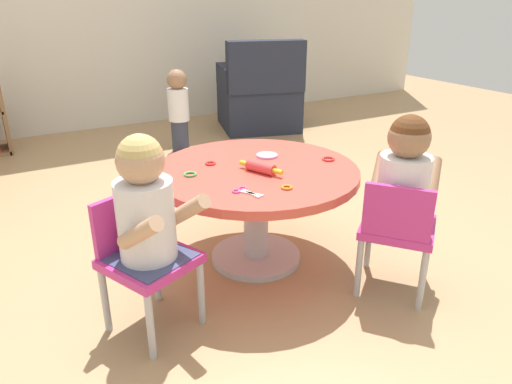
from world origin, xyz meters
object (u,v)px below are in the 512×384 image
(craft_table, at_px, (256,189))
(seated_child_right, at_px, (404,176))
(rolling_pin, at_px, (261,167))
(seated_child_left, at_px, (146,204))
(armchair_dark, at_px, (260,97))
(craft_scissors, at_px, (244,191))
(child_chair_left, at_px, (144,256))
(toddler_standing, at_px, (178,108))
(child_chair_right, at_px, (397,229))

(craft_table, relative_size, seated_child_right, 1.87)
(craft_table, distance_m, rolling_pin, 0.14)
(seated_child_left, relative_size, armchair_dark, 0.58)
(seated_child_left, bearing_deg, craft_scissors, 4.90)
(seated_child_right, bearing_deg, rolling_pin, 133.94)
(craft_table, distance_m, seated_child_right, 0.67)
(child_chair_left, relative_size, seated_child_left, 1.05)
(toddler_standing, bearing_deg, seated_child_left, -113.41)
(craft_table, xyz_separation_m, seated_child_right, (0.42, -0.51, 0.16))
(child_chair_left, bearing_deg, craft_scissors, -0.10)
(seated_child_left, height_order, armchair_dark, armchair_dark)
(child_chair_right, relative_size, rolling_pin, 2.44)
(child_chair_right, bearing_deg, child_chair_left, 163.12)
(child_chair_left, xyz_separation_m, rolling_pin, (0.61, 0.16, 0.20))
(armchair_dark, relative_size, rolling_pin, 4.04)
(seated_child_left, relative_size, craft_scissors, 3.58)
(craft_table, distance_m, seated_child_left, 0.67)
(craft_scissors, bearing_deg, child_chair_left, 179.90)
(armchair_dark, bearing_deg, seated_child_right, -107.38)
(toddler_standing, distance_m, rolling_pin, 1.95)
(seated_child_right, bearing_deg, child_chair_left, 164.88)
(child_chair_left, bearing_deg, child_chair_right, -16.88)
(child_chair_left, relative_size, rolling_pin, 2.44)
(seated_child_left, bearing_deg, seated_child_right, -13.40)
(seated_child_left, relative_size, seated_child_right, 1.00)
(seated_child_left, distance_m, child_chair_right, 1.05)
(child_chair_right, height_order, toddler_standing, toddler_standing)
(seated_child_left, bearing_deg, rolling_pin, 18.82)
(seated_child_right, xyz_separation_m, rolling_pin, (-0.43, 0.44, -0.03))
(seated_child_right, bearing_deg, child_chair_right, -141.03)
(child_chair_left, bearing_deg, craft_table, 20.29)
(seated_child_right, xyz_separation_m, craft_scissors, (-0.60, 0.28, -0.05))
(craft_table, relative_size, child_chair_left, 1.78)
(armchair_dark, relative_size, toddler_standing, 1.32)
(child_chair_left, distance_m, seated_child_left, 0.23)
(seated_child_right, bearing_deg, seated_child_left, 166.60)
(seated_child_left, distance_m, armchair_dark, 3.05)
(craft_table, xyz_separation_m, toddler_standing, (0.32, 1.86, -0.02))
(rolling_pin, xyz_separation_m, craft_scissors, (-0.17, -0.17, -0.02))
(child_chair_left, bearing_deg, toddler_standing, 65.86)
(seated_child_left, height_order, rolling_pin, seated_child_left)
(craft_scissors, bearing_deg, rolling_pin, 43.81)
(seated_child_right, height_order, rolling_pin, seated_child_right)
(seated_child_left, height_order, seated_child_right, same)
(toddler_standing, bearing_deg, armchair_dark, 17.49)
(seated_child_right, relative_size, toddler_standing, 0.76)
(rolling_pin, bearing_deg, craft_table, 80.51)
(armchair_dark, height_order, rolling_pin, armchair_dark)
(toddler_standing, distance_m, craft_scissors, 2.15)
(child_chair_left, height_order, rolling_pin, child_chair_left)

